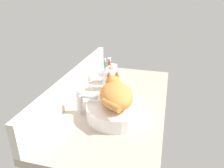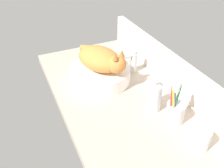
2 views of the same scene
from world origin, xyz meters
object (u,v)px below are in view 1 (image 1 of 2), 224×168
faucet (82,101)px  water_glass (113,70)px  soap_dispenser (108,80)px  sink_basin (116,111)px  toothbrush_cup (107,76)px  cat (116,94)px

faucet → water_glass: 58.15cm
soap_dispenser → water_glass: 26.51cm
sink_basin → soap_dispenser: soap_dispenser is taller
toothbrush_cup → faucet: bearing=177.1°
faucet → soap_dispenser: (31.98, -6.06, -0.72)cm
toothbrush_cup → water_glass: toothbrush_cup is taller
cat → soap_dispenser: size_ratio=1.91×
faucet → soap_dispenser: size_ratio=0.84×
sink_basin → water_glass: bearing=16.7°
cat → water_glass: cat is taller
faucet → soap_dispenser: soap_dispenser is taller
toothbrush_cup → cat: bearing=-157.9°
toothbrush_cup → water_glass: bearing=0.5°
sink_basin → faucet: size_ratio=2.32×
water_glass → cat: bearing=-163.5°
sink_basin → cat: size_ratio=1.02×
water_glass → soap_dispenser: bearing=-171.1°
faucet → water_glass: bearing=-2.0°
sink_basin → water_glass: water_glass is taller
water_glass → toothbrush_cup: bearing=-179.5°
cat → faucet: bearing=96.1°
water_glass → faucet: bearing=178.0°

